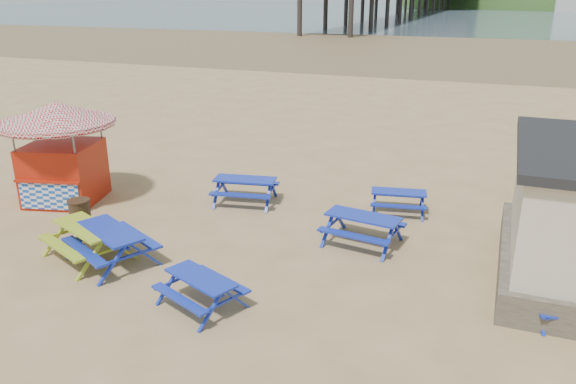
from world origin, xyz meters
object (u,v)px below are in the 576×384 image
at_px(picnic_table_blue_a, 245,191).
at_px(litter_bin, 80,215).
at_px(picnic_table_yellow, 88,242).
at_px(ice_cream_kiosk, 60,140).
at_px(picnic_table_blue_b, 363,230).

xyz_separation_m(picnic_table_blue_a, litter_bin, (-3.32, -3.58, 0.06)).
bearing_deg(litter_bin, picnic_table_yellow, -43.96).
distance_m(picnic_table_yellow, ice_cream_kiosk, 4.78).
height_order(ice_cream_kiosk, litter_bin, ice_cream_kiosk).
distance_m(picnic_table_blue_b, picnic_table_yellow, 6.93).
distance_m(ice_cream_kiosk, litter_bin, 3.06).
bearing_deg(picnic_table_blue_b, ice_cream_kiosk, -170.68).
relative_size(picnic_table_blue_a, litter_bin, 2.38).
height_order(picnic_table_blue_a, picnic_table_blue_b, picnic_table_blue_b).
relative_size(picnic_table_blue_a, ice_cream_kiosk, 0.50).
distance_m(picnic_table_blue_b, litter_bin, 7.72).
bearing_deg(ice_cream_kiosk, picnic_table_blue_b, -13.42).
xyz_separation_m(picnic_table_yellow, litter_bin, (-1.34, 1.30, 0.03)).
relative_size(picnic_table_yellow, ice_cream_kiosk, 0.59).
distance_m(picnic_table_blue_a, picnic_table_blue_b, 4.46).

